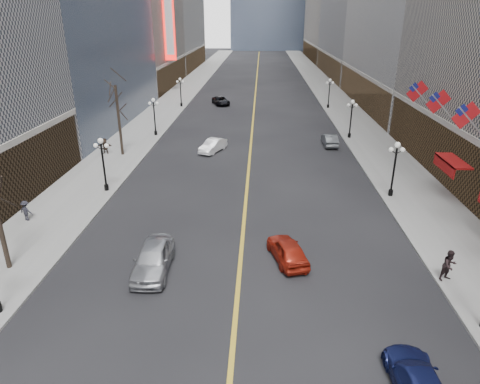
# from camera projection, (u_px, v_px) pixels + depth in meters

# --- Properties ---
(sidewalk_east) EXTENTS (6.00, 230.00, 0.15)m
(sidewalk_east) POSITION_uv_depth(u_px,v_px,m) (338.00, 103.00, 71.84)
(sidewalk_east) COLOR gray
(sidewalk_east) RESTS_ON ground
(sidewalk_west) EXTENTS (6.00, 230.00, 0.15)m
(sidewalk_west) POSITION_uv_depth(u_px,v_px,m) (173.00, 102.00, 73.09)
(sidewalk_west) COLOR gray
(sidewalk_west) RESTS_ON ground
(lane_line) EXTENTS (0.25, 200.00, 0.02)m
(lane_line) POSITION_uv_depth(u_px,v_px,m) (255.00, 93.00, 81.72)
(lane_line) COLOR gold
(lane_line) RESTS_ON ground
(streetlamp_east_1) EXTENTS (1.26, 0.44, 4.52)m
(streetlamp_east_1) POSITION_uv_depth(u_px,v_px,m) (395.00, 164.00, 33.95)
(streetlamp_east_1) COLOR black
(streetlamp_east_1) RESTS_ON sidewalk_east
(streetlamp_east_2) EXTENTS (1.26, 0.44, 4.52)m
(streetlamp_east_2) POSITION_uv_depth(u_px,v_px,m) (351.00, 115.00, 50.55)
(streetlamp_east_2) COLOR black
(streetlamp_east_2) RESTS_ON sidewalk_east
(streetlamp_east_3) EXTENTS (1.26, 0.44, 4.52)m
(streetlamp_east_3) POSITION_uv_depth(u_px,v_px,m) (329.00, 90.00, 67.16)
(streetlamp_east_3) COLOR black
(streetlamp_east_3) RESTS_ON sidewalk_east
(streetlamp_west_1) EXTENTS (1.26, 0.44, 4.52)m
(streetlamp_west_1) POSITION_uv_depth(u_px,v_px,m) (103.00, 159.00, 35.00)
(streetlamp_west_1) COLOR black
(streetlamp_west_1) RESTS_ON sidewalk_west
(streetlamp_west_2) EXTENTS (1.26, 0.44, 4.52)m
(streetlamp_west_2) POSITION_uv_depth(u_px,v_px,m) (154.00, 113.00, 51.61)
(streetlamp_west_2) COLOR black
(streetlamp_west_2) RESTS_ON sidewalk_west
(streetlamp_west_3) EXTENTS (1.26, 0.44, 4.52)m
(streetlamp_west_3) POSITION_uv_depth(u_px,v_px,m) (181.00, 89.00, 68.22)
(streetlamp_west_3) COLOR black
(streetlamp_west_3) RESTS_ON sidewalk_west
(flag_3) EXTENTS (2.87, 0.12, 2.87)m
(flag_3) POSITION_uv_depth(u_px,v_px,m) (468.00, 118.00, 29.34)
(flag_3) COLOR #B2B2B7
(flag_3) RESTS_ON ground
(flag_4) EXTENTS (2.87, 0.12, 2.87)m
(flag_4) POSITION_uv_depth(u_px,v_px,m) (440.00, 104.00, 33.95)
(flag_4) COLOR #B2B2B7
(flag_4) RESTS_ON ground
(flag_5) EXTENTS (2.87, 0.12, 2.87)m
(flag_5) POSITION_uv_depth(u_px,v_px,m) (419.00, 93.00, 38.57)
(flag_5) COLOR #B2B2B7
(flag_5) RESTS_ON ground
(awning_c) EXTENTS (1.40, 4.00, 0.93)m
(awning_c) POSITION_uv_depth(u_px,v_px,m) (451.00, 162.00, 33.68)
(awning_c) COLOR maroon
(awning_c) RESTS_ON ground
(theatre_marquee) EXTENTS (2.00, 0.55, 12.00)m
(theatre_marquee) POSITION_uv_depth(u_px,v_px,m) (169.00, 26.00, 77.84)
(theatre_marquee) COLOR red
(theatre_marquee) RESTS_ON ground
(tree_west_far) EXTENTS (3.60, 3.60, 7.92)m
(tree_west_far) POSITION_uv_depth(u_px,v_px,m) (116.00, 96.00, 43.03)
(tree_west_far) COLOR #2D231C
(tree_west_far) RESTS_ON sidewalk_west
(car_nb_near) EXTENTS (2.16, 5.02, 1.69)m
(car_nb_near) POSITION_uv_depth(u_px,v_px,m) (153.00, 258.00, 24.63)
(car_nb_near) COLOR #ABADB3
(car_nb_near) RESTS_ON ground
(car_nb_mid) EXTENTS (2.94, 4.39, 1.37)m
(car_nb_mid) POSITION_uv_depth(u_px,v_px,m) (213.00, 146.00, 46.47)
(car_nb_mid) COLOR white
(car_nb_mid) RESTS_ON ground
(car_nb_far) EXTENTS (3.68, 5.21, 1.32)m
(car_nb_far) POSITION_uv_depth(u_px,v_px,m) (221.00, 101.00, 70.93)
(car_nb_far) COLOR black
(car_nb_far) RESTS_ON ground
(car_sb_near) EXTENTS (1.89, 4.52, 1.31)m
(car_sb_near) POSITION_uv_depth(u_px,v_px,m) (418.00, 382.00, 16.55)
(car_sb_near) COLOR navy
(car_sb_near) RESTS_ON ground
(car_sb_mid) EXTENTS (2.75, 4.44, 1.41)m
(car_sb_mid) POSITION_uv_depth(u_px,v_px,m) (287.00, 250.00, 25.75)
(car_sb_mid) COLOR #9F2011
(car_sb_mid) RESTS_ON ground
(car_sb_far) EXTENTS (1.46, 4.09, 1.34)m
(car_sb_far) POSITION_uv_depth(u_px,v_px,m) (330.00, 140.00, 48.65)
(car_sb_far) COLOR #53575B
(car_sb_far) RESTS_ON ground
(ped_east_walk) EXTENTS (1.01, 0.80, 1.83)m
(ped_east_walk) POSITION_uv_depth(u_px,v_px,m) (449.00, 265.00, 23.51)
(ped_east_walk) COLOR black
(ped_east_walk) RESTS_ON sidewalk_east
(ped_west_walk) EXTENTS (1.05, 0.66, 1.50)m
(ped_west_walk) POSITION_uv_depth(u_px,v_px,m) (26.00, 211.00, 30.49)
(ped_west_walk) COLOR #212129
(ped_west_walk) RESTS_ON sidewalk_west
(ped_west_far) EXTENTS (1.52, 0.47, 1.63)m
(ped_west_far) POSITION_uv_depth(u_px,v_px,m) (105.00, 146.00, 45.36)
(ped_west_far) COLOR #2F221A
(ped_west_far) RESTS_ON sidewalk_west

